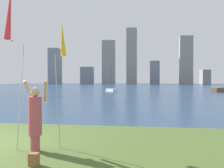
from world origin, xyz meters
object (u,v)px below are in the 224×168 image
(person, at_px, (35,116))
(kite_flag_right, at_px, (62,43))
(bag, at_px, (34,159))
(sailboat_4, at_px, (218,89))
(kite_flag_left, at_px, (10,16))
(sailboat_1, at_px, (111,90))

(person, height_order, kite_flag_right, kite_flag_right)
(bag, distance_m, sailboat_4, 35.54)
(kite_flag_left, bearing_deg, sailboat_1, 92.89)
(person, height_order, kite_flag_left, kite_flag_left)
(bag, bearing_deg, person, 114.07)
(person, bearing_deg, bag, -48.27)
(kite_flag_left, relative_size, kite_flag_right, 1.22)
(person, distance_m, kite_flag_right, 2.12)
(sailboat_1, bearing_deg, kite_flag_left, -87.11)
(kite_flag_left, relative_size, bag, 15.51)
(kite_flag_right, distance_m, bag, 3.14)
(bag, distance_m, sailboat_1, 32.19)
(bag, height_order, sailboat_4, sailboat_4)
(person, relative_size, sailboat_1, 0.44)
(person, bearing_deg, sailboat_4, 82.98)
(bag, height_order, sailboat_1, sailboat_1)
(sailboat_4, bearing_deg, person, -114.68)
(kite_flag_left, xyz_separation_m, bag, (0.94, -0.69, -3.28))
(kite_flag_left, xyz_separation_m, sailboat_4, (15.07, 31.93, -3.03))
(person, xyz_separation_m, bag, (0.42, -0.95, -0.77))
(bag, bearing_deg, sailboat_1, 94.50)
(sailboat_1, bearing_deg, person, -86.14)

